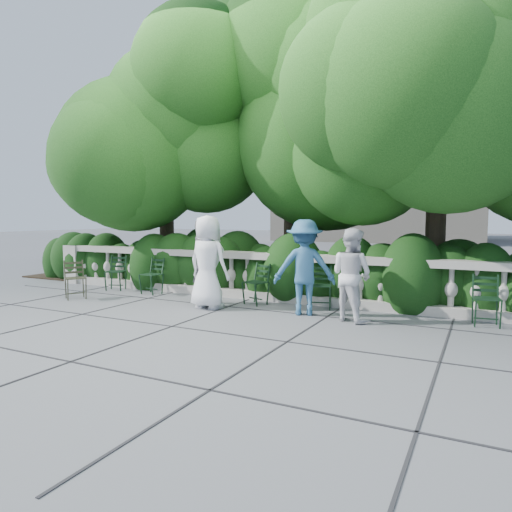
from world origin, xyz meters
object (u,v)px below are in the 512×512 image
at_px(chair_f, 487,328).
at_px(person_woman_grey, 204,262).
at_px(person_casual_man, 351,275).
at_px(person_older_blue, 304,267).
at_px(chair_c, 147,295).
at_px(chair_e, 320,310).
at_px(chair_a, 113,291).
at_px(chair_d, 251,305).
at_px(person_businessman, 208,262).
at_px(chair_weathered, 77,300).

height_order(chair_f, person_woman_grey, person_woman_grey).
height_order(person_casual_man, person_older_blue, person_older_blue).
bearing_deg(chair_c, chair_e, 8.17).
xyz_separation_m(chair_a, chair_d, (3.70, -0.07, 0.00)).
xyz_separation_m(chair_a, chair_f, (7.89, -0.02, 0.00)).
relative_size(chair_e, person_older_blue, 0.49).
height_order(chair_c, person_woman_grey, person_woman_grey).
bearing_deg(chair_c, person_businessman, -10.97).
bearing_deg(chair_c, person_woman_grey, -4.21).
xyz_separation_m(chair_a, chair_weathered, (0.14, -1.20, 0.00)).
xyz_separation_m(chair_f, person_casual_man, (-2.07, -0.45, 0.78)).
distance_m(chair_c, chair_f, 6.83).
distance_m(person_businessman, person_older_blue, 1.87).
xyz_separation_m(chair_d, person_businessman, (-0.60, -0.60, 0.89)).
bearing_deg(person_casual_man, chair_e, -12.67).
height_order(chair_d, chair_e, same).
distance_m(chair_d, person_businessman, 1.23).
bearing_deg(chair_c, chair_f, 6.32).
xyz_separation_m(chair_e, chair_f, (2.81, -0.12, 0.00)).
distance_m(person_businessman, person_woman_grey, 0.43).
relative_size(chair_e, chair_f, 1.00).
height_order(chair_d, person_businessman, person_businessman).
bearing_deg(chair_f, person_older_blue, 178.15).
bearing_deg(chair_d, person_casual_man, 8.09).
height_order(chair_d, person_woman_grey, person_woman_grey).
height_order(chair_a, person_businessman, person_businessman).
height_order(chair_a, person_older_blue, person_older_blue).
bearing_deg(chair_weathered, chair_f, -47.99).
bearing_deg(person_woman_grey, chair_e, -144.71).
bearing_deg(chair_weathered, chair_d, -39.08).
height_order(chair_a, chair_weathered, same).
relative_size(chair_a, chair_c, 1.00).
bearing_deg(chair_f, chair_d, 172.14).
bearing_deg(person_businessman, chair_e, -151.64).
relative_size(person_woman_grey, person_older_blue, 1.00).
bearing_deg(chair_weathered, person_woman_grey, -39.16).
relative_size(person_woman_grey, person_casual_man, 1.09).
relative_size(chair_a, person_casual_man, 0.54).
xyz_separation_m(chair_f, person_older_blue, (-2.95, -0.35, 0.85)).
xyz_separation_m(chair_d, chair_f, (4.19, 0.06, 0.00)).
xyz_separation_m(chair_a, chair_e, (5.08, 0.10, 0.00)).
relative_size(chair_c, chair_e, 1.00).
distance_m(chair_a, chair_d, 3.70).
bearing_deg(person_older_blue, chair_d, -34.82).
bearing_deg(chair_weathered, person_businessman, -46.55).
bearing_deg(chair_e, person_woman_grey, 175.32).
xyz_separation_m(chair_d, chair_weathered, (-3.55, -1.13, 0.00)).
bearing_deg(person_casual_man, person_older_blue, 18.32).
bearing_deg(person_businessman, person_casual_man, -168.62).
height_order(chair_e, chair_f, same).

